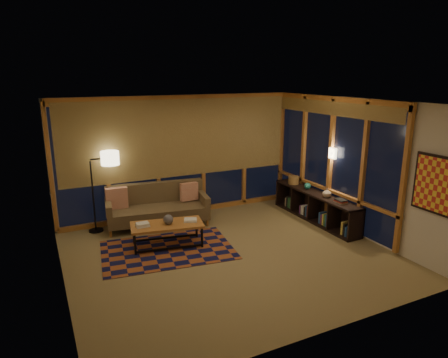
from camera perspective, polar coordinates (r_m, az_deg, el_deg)
name	(u,v)px	position (r m, az deg, el deg)	size (l,w,h in m)	color
floor	(229,255)	(7.28, 0.73, -10.78)	(5.50, 5.00, 0.01)	#9B824A
ceiling	(230,102)	(6.58, 0.81, 10.93)	(5.50, 5.00, 0.01)	beige
walls	(229,182)	(6.81, 0.77, -0.48)	(5.51, 5.01, 2.70)	beige
window_wall_back	(181,156)	(8.99, -6.20, 3.22)	(5.30, 0.16, 2.60)	#B35D26
window_wall_right	(330,161)	(8.76, 14.84, 2.50)	(0.16, 3.70, 2.60)	#B35D26
wall_art	(434,184)	(7.14, 27.85, -0.68)	(0.06, 0.74, 0.94)	red
wall_sconce	(333,153)	(8.57, 15.27, 3.57)	(0.12, 0.18, 0.22)	#FFEFB9
sofa	(158,206)	(8.57, -9.48, -3.87)	(2.09, 0.85, 0.86)	brown
pillow_left	(117,198)	(8.56, -15.09, -2.64)	(0.44, 0.15, 0.44)	#AF2A09
pillow_right	(189,193)	(8.76, -5.01, -1.96)	(0.39, 0.13, 0.39)	#AF2A09
area_rug	(168,250)	(7.53, -8.05, -9.98)	(2.35, 1.57, 0.01)	#974B23
coffee_table	(167,235)	(7.62, -8.09, -7.90)	(1.33, 0.61, 0.44)	#B35D26
book_stack_a	(142,224)	(7.49, -11.57, -6.35)	(0.26, 0.21, 0.08)	silver
book_stack_b	(190,220)	(7.60, -4.81, -5.88)	(0.23, 0.18, 0.05)	silver
ceramic_pot	(168,219)	(7.50, -7.97, -5.71)	(0.19, 0.19, 0.19)	black
floor_lamp	(93,193)	(8.45, -18.23, -1.85)	(0.55, 0.36, 1.66)	black
bookshelf	(315,206)	(9.02, 12.89, -3.85)	(0.40, 2.53, 0.63)	black
basket	(294,180)	(9.50, 9.91, -0.15)	(0.24, 0.24, 0.18)	olive
teal_bowl	(307,186)	(9.13, 11.84, -0.99)	(0.15, 0.15, 0.15)	#21796E
vase	(327,193)	(8.64, 14.50, -1.90)	(0.19, 0.19, 0.20)	#BDA58C
shelf_book_stack	(341,201)	(8.35, 16.33, -3.04)	(0.18, 0.25, 0.07)	silver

